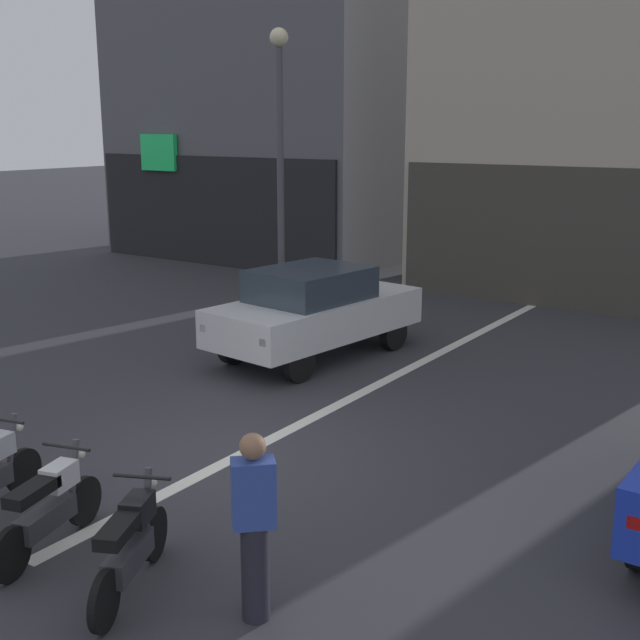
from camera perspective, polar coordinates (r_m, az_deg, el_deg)
The scene contains 8 objects.
ground_plane at distance 10.34m, azimuth -6.26°, elevation -9.76°, with size 120.00×120.00×0.00m, color #333338.
lane_centre_line at distance 15.12m, azimuth 8.65°, elevation -2.21°, with size 0.20×18.00×0.01m, color silver.
building_mid_block at distance 22.35m, azimuth 20.54°, elevation 16.09°, with size 8.22×7.36×10.78m.
car_white_crossing_near at distance 14.40m, azimuth -0.38°, elevation 0.77°, with size 2.24×4.28×1.64m.
street_lamp at distance 16.33m, azimuth -2.83°, elevation 12.09°, with size 0.36×0.36×5.90m.
motorcycle_white_row_left_mid at distance 8.51m, azimuth -18.58°, elevation -12.40°, with size 0.62×1.63×0.98m.
motorcycle_black_row_centre at distance 7.64m, azimuth -13.21°, elevation -15.15°, with size 0.78×1.54×0.98m.
person_by_motorcycles at distance 6.91m, azimuth -4.66°, elevation -14.29°, with size 0.41×0.41×1.67m.
Camera 1 is at (6.23, -7.16, 4.08)m, focal length 45.32 mm.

